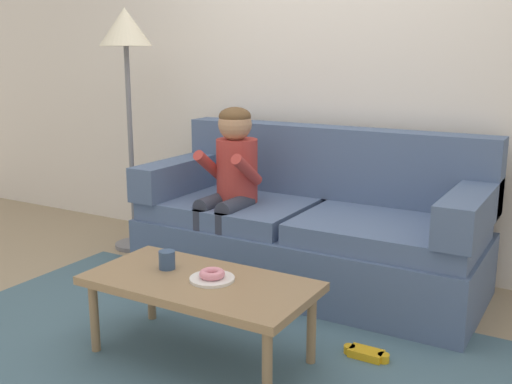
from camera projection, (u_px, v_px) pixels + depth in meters
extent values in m
plane|color=#9E896B|center=(226.00, 330.00, 3.17)|extent=(10.00, 10.00, 0.00)
cube|color=silver|center=(337.00, 57.00, 4.03)|extent=(8.00, 0.10, 2.80)
cube|color=#476675|center=(198.00, 349.00, 2.96)|extent=(2.92, 1.71, 0.01)
cube|color=slate|center=(307.00, 256.00, 3.75)|extent=(2.10, 0.90, 0.38)
cube|color=slate|center=(231.00, 208.00, 3.91)|extent=(1.01, 0.74, 0.12)
cube|color=slate|center=(388.00, 232.00, 3.40)|extent=(1.01, 0.74, 0.12)
cube|color=slate|center=(332.00, 162.00, 3.93)|extent=(2.10, 0.20, 0.46)
cube|color=slate|center=(183.00, 175.00, 4.13)|extent=(0.20, 0.90, 0.22)
cube|color=slate|center=(470.00, 210.00, 3.19)|extent=(0.20, 0.90, 0.22)
cube|color=#937551|center=(200.00, 283.00, 2.79)|extent=(1.07, 0.54, 0.04)
cylinder|color=#937551|center=(94.00, 318.00, 2.90)|extent=(0.04, 0.04, 0.36)
cylinder|color=#937551|center=(267.00, 369.00, 2.43)|extent=(0.04, 0.04, 0.36)
cylinder|color=#937551|center=(151.00, 289.00, 3.25)|extent=(0.04, 0.04, 0.36)
cylinder|color=#937551|center=(311.00, 329.00, 2.78)|extent=(0.04, 0.04, 0.36)
cylinder|color=#AD3833|center=(237.00, 171.00, 3.80)|extent=(0.26, 0.26, 0.40)
sphere|color=tan|center=(235.00, 124.00, 3.71)|extent=(0.21, 0.21, 0.21)
ellipsoid|color=brown|center=(235.00, 116.00, 3.70)|extent=(0.20, 0.20, 0.12)
cylinder|color=#333847|center=(214.00, 203.00, 3.75)|extent=(0.11, 0.30, 0.11)
cylinder|color=#333847|center=(200.00, 245.00, 3.68)|extent=(0.09, 0.09, 0.44)
cube|color=black|center=(197.00, 286.00, 3.69)|extent=(0.10, 0.20, 0.06)
cylinder|color=#AD3833|center=(210.00, 166.00, 3.77)|extent=(0.07, 0.29, 0.23)
cylinder|color=#333847|center=(235.00, 206.00, 3.67)|extent=(0.11, 0.30, 0.11)
cylinder|color=#333847|center=(222.00, 249.00, 3.60)|extent=(0.09, 0.09, 0.44)
cube|color=black|center=(218.00, 291.00, 3.62)|extent=(0.10, 0.20, 0.06)
cylinder|color=#AD3833|center=(247.00, 170.00, 3.63)|extent=(0.07, 0.29, 0.23)
cylinder|color=white|center=(212.00, 279.00, 2.78)|extent=(0.21, 0.21, 0.01)
torus|color=pink|center=(212.00, 274.00, 2.77)|extent=(0.16, 0.16, 0.04)
cylinder|color=#334C72|center=(167.00, 260.00, 2.92)|extent=(0.08, 0.08, 0.09)
cube|color=gold|center=(366.00, 355.00, 2.86)|extent=(0.16, 0.09, 0.05)
cylinder|color=gold|center=(349.00, 350.00, 2.90)|extent=(0.06, 0.06, 0.05)
cylinder|color=gold|center=(383.00, 359.00, 2.82)|extent=(0.06, 0.06, 0.05)
cylinder|color=slate|center=(136.00, 245.00, 4.53)|extent=(0.30, 0.30, 0.03)
cylinder|color=slate|center=(131.00, 145.00, 4.36)|extent=(0.04, 0.04, 1.49)
cone|color=beige|center=(125.00, 27.00, 4.17)|extent=(0.37, 0.37, 0.26)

